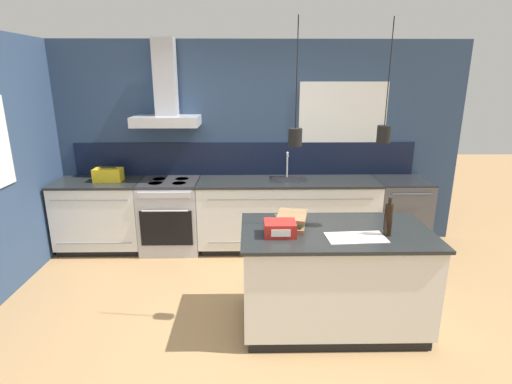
{
  "coord_description": "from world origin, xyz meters",
  "views": [
    {
      "loc": [
        0.06,
        -3.14,
        2.17
      ],
      "look_at": [
        0.12,
        0.7,
        1.05
      ],
      "focal_mm": 28.0,
      "sensor_mm": 36.0,
      "label": 1
    }
  ],
  "objects_px": {
    "book_stack": "(291,221)",
    "dishwasher": "(399,214)",
    "oven_range": "(171,215)",
    "yellow_toolbox": "(108,175)",
    "red_supply_box": "(280,228)",
    "bottle_on_island": "(388,219)"
  },
  "relations": [
    {
      "from": "red_supply_box",
      "to": "yellow_toolbox",
      "type": "distance_m",
      "value": 2.68
    },
    {
      "from": "yellow_toolbox",
      "to": "book_stack",
      "type": "bearing_deg",
      "value": -37.28
    },
    {
      "from": "oven_range",
      "to": "bottle_on_island",
      "type": "relative_size",
      "value": 2.77
    },
    {
      "from": "dishwasher",
      "to": "bottle_on_island",
      "type": "height_order",
      "value": "bottle_on_island"
    },
    {
      "from": "bottle_on_island",
      "to": "yellow_toolbox",
      "type": "distance_m",
      "value": 3.39
    },
    {
      "from": "oven_range",
      "to": "yellow_toolbox",
      "type": "xyz_separation_m",
      "value": [
        -0.74,
        0.0,
        0.54
      ]
    },
    {
      "from": "oven_range",
      "to": "red_supply_box",
      "type": "relative_size",
      "value": 3.53
    },
    {
      "from": "book_stack",
      "to": "red_supply_box",
      "type": "height_order",
      "value": "red_supply_box"
    },
    {
      "from": "bottle_on_island",
      "to": "book_stack",
      "type": "relative_size",
      "value": 0.86
    },
    {
      "from": "bottle_on_island",
      "to": "book_stack",
      "type": "height_order",
      "value": "bottle_on_island"
    },
    {
      "from": "oven_range",
      "to": "book_stack",
      "type": "bearing_deg",
      "value": -49.6
    },
    {
      "from": "oven_range",
      "to": "dishwasher",
      "type": "distance_m",
      "value": 2.94
    },
    {
      "from": "yellow_toolbox",
      "to": "dishwasher",
      "type": "bearing_deg",
      "value": -0.0
    },
    {
      "from": "book_stack",
      "to": "dishwasher",
      "type": "bearing_deg",
      "value": 45.48
    },
    {
      "from": "red_supply_box",
      "to": "yellow_toolbox",
      "type": "relative_size",
      "value": 0.76
    },
    {
      "from": "dishwasher",
      "to": "red_supply_box",
      "type": "xyz_separation_m",
      "value": [
        -1.68,
        -1.78,
        0.51
      ]
    },
    {
      "from": "bottle_on_island",
      "to": "book_stack",
      "type": "bearing_deg",
      "value": 166.2
    },
    {
      "from": "oven_range",
      "to": "red_supply_box",
      "type": "distance_m",
      "value": 2.23
    },
    {
      "from": "red_supply_box",
      "to": "oven_range",
      "type": "bearing_deg",
      "value": 125.26
    },
    {
      "from": "oven_range",
      "to": "red_supply_box",
      "type": "xyz_separation_m",
      "value": [
        1.26,
        -1.77,
        0.51
      ]
    },
    {
      "from": "yellow_toolbox",
      "to": "bottle_on_island",
      "type": "bearing_deg",
      "value": -31.9
    },
    {
      "from": "oven_range",
      "to": "yellow_toolbox",
      "type": "relative_size",
      "value": 2.68
    }
  ]
}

